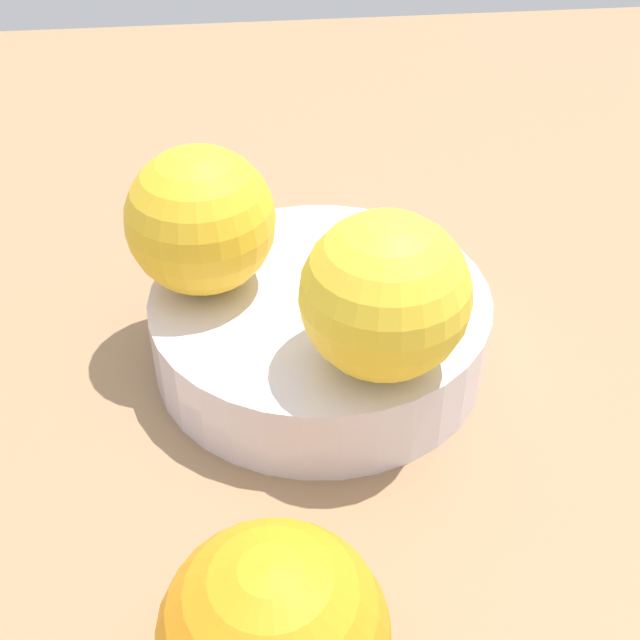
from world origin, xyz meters
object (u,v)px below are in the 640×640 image
at_px(orange_in_bowl_1, 201,221).
at_px(orange_loose_0, 274,638).
at_px(orange_in_bowl_0, 385,296).
at_px(fruit_bowl, 320,328).

xyz_separation_m(orange_in_bowl_1, orange_loose_0, (0.22, 0.02, -0.04)).
distance_m(orange_in_bowl_0, orange_in_bowl_1, 0.12).
bearing_deg(orange_in_bowl_0, orange_in_bowl_1, -131.57).
height_order(orange_in_bowl_0, orange_in_bowl_1, orange_in_bowl_0).
bearing_deg(orange_loose_0, fruit_bowl, 169.14).
distance_m(fruit_bowl, orange_loose_0, 0.21).
height_order(fruit_bowl, orange_loose_0, orange_loose_0).
distance_m(orange_in_bowl_1, orange_loose_0, 0.23).
bearing_deg(orange_loose_0, orange_in_bowl_1, -174.01).
bearing_deg(orange_in_bowl_0, fruit_bowl, -156.96).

